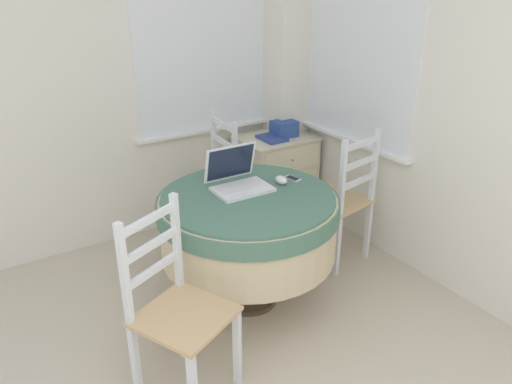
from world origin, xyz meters
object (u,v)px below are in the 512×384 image
(computer_mouse, at_px, (281,180))
(dining_chair_near_right_window, at_px, (341,201))
(laptop, at_px, (238,180))
(cell_phone, at_px, (293,179))
(corner_cabinet, at_px, (275,175))
(storage_box, at_px, (284,129))
(dining_chair_near_back_window, at_px, (210,186))
(dining_chair_camera_near, at_px, (177,311))
(round_dining_table, at_px, (248,222))
(book_on_cabinet, at_px, (272,138))

(computer_mouse, relative_size, dining_chair_near_right_window, 0.10)
(laptop, height_order, cell_phone, laptop)
(cell_phone, bearing_deg, corner_cabinet, 61.56)
(dining_chair_near_right_window, relative_size, storage_box, 5.13)
(dining_chair_near_back_window, distance_m, dining_chair_near_right_window, 0.97)
(dining_chair_near_right_window, relative_size, dining_chair_camera_near, 1.00)
(computer_mouse, bearing_deg, dining_chair_camera_near, -152.68)
(round_dining_table, bearing_deg, dining_chair_near_back_window, 79.34)
(corner_cabinet, bearing_deg, dining_chair_near_back_window, -167.39)
(round_dining_table, distance_m, cell_phone, 0.41)
(storage_box, bearing_deg, round_dining_table, -134.56)
(dining_chair_near_back_window, xyz_separation_m, dining_chair_near_right_window, (0.66, -0.72, 0.00))
(book_on_cabinet, bearing_deg, storage_box, 10.31)
(cell_phone, xyz_separation_m, corner_cabinet, (0.49, 0.90, -0.40))
(corner_cabinet, bearing_deg, cell_phone, -118.44)
(cell_phone, relative_size, dining_chair_camera_near, 0.13)
(computer_mouse, xyz_separation_m, storage_box, (0.65, 0.89, -0.01))
(round_dining_table, height_order, laptop, laptop)
(storage_box, bearing_deg, book_on_cabinet, -169.69)
(round_dining_table, relative_size, storage_box, 5.64)
(round_dining_table, height_order, dining_chair_near_right_window, dining_chair_near_right_window)
(storage_box, bearing_deg, dining_chair_near_right_window, -97.20)
(corner_cabinet, height_order, book_on_cabinet, book_on_cabinet)
(computer_mouse, xyz_separation_m, corner_cabinet, (0.59, 0.92, -0.42))
(dining_chair_near_back_window, xyz_separation_m, book_on_cabinet, (0.63, 0.10, 0.24))
(dining_chair_camera_near, distance_m, corner_cabinet, 2.07)
(round_dining_table, relative_size, cell_phone, 8.71)
(storage_box, bearing_deg, corner_cabinet, 156.08)
(cell_phone, relative_size, dining_chair_near_right_window, 0.13)
(laptop, xyz_separation_m, corner_cabinet, (0.84, 0.83, -0.44))
(cell_phone, height_order, corner_cabinet, cell_phone)
(cell_phone, bearing_deg, laptop, 168.54)
(book_on_cabinet, bearing_deg, computer_mouse, -120.81)
(laptop, distance_m, dining_chair_near_back_window, 0.76)
(book_on_cabinet, bearing_deg, corner_cabinet, 36.46)
(dining_chair_near_right_window, bearing_deg, dining_chair_near_back_window, 132.38)
(round_dining_table, relative_size, laptop, 3.18)
(cell_phone, bearing_deg, dining_chair_camera_near, -154.21)
(laptop, bearing_deg, round_dining_table, -93.89)
(dining_chair_near_back_window, bearing_deg, laptop, -101.93)
(storage_box, relative_size, book_on_cabinet, 0.81)
(laptop, bearing_deg, dining_chair_near_back_window, 78.07)
(dining_chair_near_right_window, bearing_deg, book_on_cabinet, 91.95)
(dining_chair_near_right_window, xyz_separation_m, dining_chair_camera_near, (-1.48, -0.52, 0.00))
(laptop, relative_size, dining_chair_near_back_window, 0.35)
(computer_mouse, height_order, storage_box, storage_box)
(corner_cabinet, bearing_deg, dining_chair_camera_near, -137.36)
(dining_chair_near_right_window, xyz_separation_m, book_on_cabinet, (-0.03, 0.82, 0.24))
(corner_cabinet, relative_size, storage_box, 3.62)
(round_dining_table, xyz_separation_m, dining_chair_near_right_window, (0.81, 0.08, -0.10))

